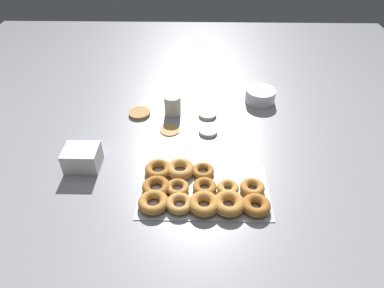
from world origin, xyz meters
name	(u,v)px	position (x,y,z in m)	size (l,w,h in m)	color
ground_plane	(182,136)	(0.00, 0.00, 0.00)	(3.00, 3.00, 0.00)	gray
pancake_0	(170,130)	(-0.06, 0.04, 0.00)	(0.09, 0.09, 0.01)	tan
pancake_1	(139,113)	(-0.22, 0.17, 0.01)	(0.11, 0.11, 0.02)	#B27F42
pancake_2	(207,114)	(0.12, 0.17, 0.01)	(0.09, 0.09, 0.02)	beige
pancake_3	(208,131)	(0.12, 0.03, 0.01)	(0.09, 0.09, 0.02)	silver
donut_tray	(198,190)	(0.08, -0.36, 0.02)	(0.50, 0.30, 0.04)	#ADAFB5
batter_bowl	(260,96)	(0.40, 0.31, 0.03)	(0.15, 0.15, 0.07)	white
container_stack	(82,158)	(-0.39, -0.21, 0.05)	(0.14, 0.12, 0.09)	white
paper_cup	(173,105)	(-0.05, 0.18, 0.05)	(0.08, 0.08, 0.10)	beige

